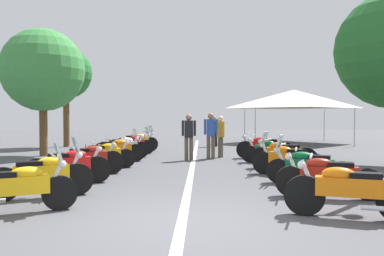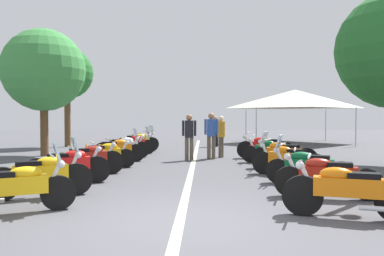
# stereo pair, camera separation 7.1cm
# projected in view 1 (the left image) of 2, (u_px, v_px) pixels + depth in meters

# --- Properties ---
(ground_plane) EXTENTS (80.00, 80.00, 0.00)m
(ground_plane) POSITION_uv_depth(u_px,v_px,m) (182.00, 223.00, 6.15)
(ground_plane) COLOR #4C4C51
(lane_centre_stripe) EXTENTS (26.33, 0.16, 0.01)m
(lane_centre_stripe) POSITION_uv_depth(u_px,v_px,m) (193.00, 166.00, 13.13)
(lane_centre_stripe) COLOR beige
(lane_centre_stripe) RESTS_ON ground_plane
(motorcycle_left_row_0) EXTENTS (1.07, 1.87, 1.19)m
(motorcycle_left_row_0) POSITION_uv_depth(u_px,v_px,m) (18.00, 187.00, 6.67)
(motorcycle_left_row_0) COLOR black
(motorcycle_left_row_0) RESTS_ON ground_plane
(motorcycle_left_row_1) EXTENTS (1.10, 1.88, 1.22)m
(motorcycle_left_row_1) POSITION_uv_depth(u_px,v_px,m) (43.00, 174.00, 7.96)
(motorcycle_left_row_1) COLOR black
(motorcycle_left_row_1) RESTS_ON ground_plane
(motorcycle_left_row_2) EXTENTS (0.95, 1.94, 1.01)m
(motorcycle_left_row_2) POSITION_uv_depth(u_px,v_px,m) (69.00, 165.00, 9.55)
(motorcycle_left_row_2) COLOR black
(motorcycle_left_row_2) RESTS_ON ground_plane
(motorcycle_left_row_3) EXTENTS (1.12, 1.85, 1.01)m
(motorcycle_left_row_3) POSITION_uv_depth(u_px,v_px,m) (88.00, 159.00, 10.96)
(motorcycle_left_row_3) COLOR black
(motorcycle_left_row_3) RESTS_ON ground_plane
(motorcycle_left_row_4) EXTENTS (0.95, 1.88, 0.98)m
(motorcycle_left_row_4) POSITION_uv_depth(u_px,v_px,m) (104.00, 154.00, 12.37)
(motorcycle_left_row_4) COLOR black
(motorcycle_left_row_4) RESTS_ON ground_plane
(motorcycle_left_row_5) EXTENTS (1.04, 2.00, 1.21)m
(motorcycle_left_row_5) POSITION_uv_depth(u_px,v_px,m) (116.00, 149.00, 14.02)
(motorcycle_left_row_5) COLOR black
(motorcycle_left_row_5) RESTS_ON ground_plane
(motorcycle_left_row_6) EXTENTS (1.06, 2.03, 1.00)m
(motorcycle_left_row_6) POSITION_uv_depth(u_px,v_px,m) (122.00, 147.00, 15.36)
(motorcycle_left_row_6) COLOR black
(motorcycle_left_row_6) RESTS_ON ground_plane
(motorcycle_left_row_7) EXTENTS (1.02, 1.87, 1.20)m
(motorcycle_left_row_7) POSITION_uv_depth(u_px,v_px,m) (132.00, 144.00, 16.89)
(motorcycle_left_row_7) COLOR black
(motorcycle_left_row_7) RESTS_ON ground_plane
(motorcycle_left_row_8) EXTENTS (1.16, 1.87, 1.22)m
(motorcycle_left_row_8) POSITION_uv_depth(u_px,v_px,m) (137.00, 141.00, 18.19)
(motorcycle_left_row_8) COLOR black
(motorcycle_left_row_8) RESTS_ON ground_plane
(motorcycle_right_row_0) EXTENTS (0.89, 2.02, 1.01)m
(motorcycle_right_row_0) POSITION_uv_depth(u_px,v_px,m) (349.00, 190.00, 6.37)
(motorcycle_right_row_0) COLOR black
(motorcycle_right_row_0) RESTS_ON ground_plane
(motorcycle_right_row_1) EXTENTS (0.84, 2.07, 0.99)m
(motorcycle_right_row_1) POSITION_uv_depth(u_px,v_px,m) (328.00, 176.00, 7.94)
(motorcycle_right_row_1) COLOR black
(motorcycle_right_row_1) RESTS_ON ground_plane
(motorcycle_right_row_2) EXTENTS (0.99, 1.97, 1.19)m
(motorcycle_right_row_2) POSITION_uv_depth(u_px,v_px,m) (308.00, 166.00, 9.46)
(motorcycle_right_row_2) COLOR black
(motorcycle_right_row_2) RESTS_ON ground_plane
(motorcycle_right_row_3) EXTENTS (1.08, 1.90, 1.21)m
(motorcycle_right_row_3) POSITION_uv_depth(u_px,v_px,m) (288.00, 159.00, 10.92)
(motorcycle_right_row_3) COLOR black
(motorcycle_right_row_3) RESTS_ON ground_plane
(motorcycle_right_row_4) EXTENTS (0.87, 1.99, 1.02)m
(motorcycle_right_row_4) POSITION_uv_depth(u_px,v_px,m) (283.00, 154.00, 12.25)
(motorcycle_right_row_4) COLOR black
(motorcycle_right_row_4) RESTS_ON ground_plane
(motorcycle_right_row_5) EXTENTS (0.93, 2.09, 0.98)m
(motorcycle_right_row_5) POSITION_uv_depth(u_px,v_px,m) (272.00, 151.00, 13.75)
(motorcycle_right_row_5) COLOR black
(motorcycle_right_row_5) RESTS_ON ground_plane
(motorcycle_right_row_6) EXTENTS (0.85, 2.14, 1.02)m
(motorcycle_right_row_6) POSITION_uv_depth(u_px,v_px,m) (264.00, 147.00, 15.18)
(motorcycle_right_row_6) COLOR black
(motorcycle_right_row_6) RESTS_ON ground_plane
(traffic_cone_1) EXTENTS (0.36, 0.36, 0.61)m
(traffic_cone_1) POSITION_uv_depth(u_px,v_px,m) (86.00, 151.00, 15.30)
(traffic_cone_1) COLOR orange
(traffic_cone_1) RESTS_ON ground_plane
(bystander_0) EXTENTS (0.32, 0.53, 1.70)m
(bystander_0) POSITION_uv_depth(u_px,v_px,m) (189.00, 133.00, 14.67)
(bystander_0) COLOR brown
(bystander_0) RESTS_ON ground_plane
(bystander_1) EXTENTS (0.49, 0.32, 1.65)m
(bystander_1) POSITION_uv_depth(u_px,v_px,m) (221.00, 133.00, 15.66)
(bystander_1) COLOR brown
(bystander_1) RESTS_ON ground_plane
(bystander_2) EXTENTS (0.32, 0.53, 1.61)m
(bystander_2) POSITION_uv_depth(u_px,v_px,m) (214.00, 129.00, 21.21)
(bystander_2) COLOR black
(bystander_2) RESTS_ON ground_plane
(bystander_3) EXTENTS (0.32, 0.53, 1.76)m
(bystander_3) POSITION_uv_depth(u_px,v_px,m) (211.00, 132.00, 15.08)
(bystander_3) COLOR brown
(bystander_3) RESTS_ON ground_plane
(roadside_tree_0) EXTENTS (2.71, 2.71, 5.26)m
(roadside_tree_0) POSITION_uv_depth(u_px,v_px,m) (66.00, 74.00, 20.98)
(roadside_tree_0) COLOR brown
(roadside_tree_0) RESTS_ON ground_plane
(roadside_tree_1) EXTENTS (3.36, 3.36, 5.19)m
(roadside_tree_1) POSITION_uv_depth(u_px,v_px,m) (43.00, 70.00, 16.21)
(roadside_tree_1) COLOR brown
(roadside_tree_1) RESTS_ON ground_plane
(event_tent) EXTENTS (5.85, 5.85, 3.20)m
(event_tent) POSITION_uv_depth(u_px,v_px,m) (294.00, 99.00, 23.79)
(event_tent) COLOR beige
(event_tent) RESTS_ON ground_plane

